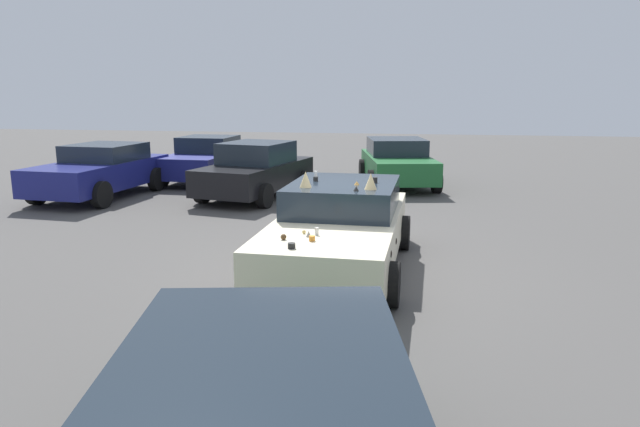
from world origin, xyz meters
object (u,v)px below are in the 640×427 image
Objects in this scene: art_car_decorated at (340,227)px; parked_sedan_near_left at (101,171)px; parked_sedan_behind_left at (397,162)px; parked_sedan_near_right at (256,171)px; parked_sedan_behind_right at (207,159)px.

art_car_decorated reaches higher than parked_sedan_near_left.
parked_sedan_behind_left is at bearing 117.60° from parked_sedan_near_left.
parked_sedan_near_left is (5.20, 7.14, 0.03)m from art_car_decorated.
parked_sedan_near_left is at bearing -124.82° from art_car_decorated.
art_car_decorated reaches higher than parked_sedan_behind_left.
art_car_decorated is at bearing 39.06° from parked_sedan_near_right.
art_car_decorated is 1.09× the size of parked_sedan_near_left.
parked_sedan_behind_right is at bearing -146.05° from art_car_decorated.
parked_sedan_behind_right is at bearing 155.88° from parked_sedan_near_left.
parked_sedan_near_right is at bearing 103.50° from parked_sedan_near_left.
parked_sedan_near_left is at bearing -26.79° from parked_sedan_behind_right.
art_car_decorated is 8.83m from parked_sedan_near_left.
parked_sedan_near_right is at bearing -151.11° from art_car_decorated.
parked_sedan_behind_left is (8.50, -0.53, 0.02)m from art_car_decorated.
parked_sedan_behind_left reaches higher than parked_sedan_behind_right.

